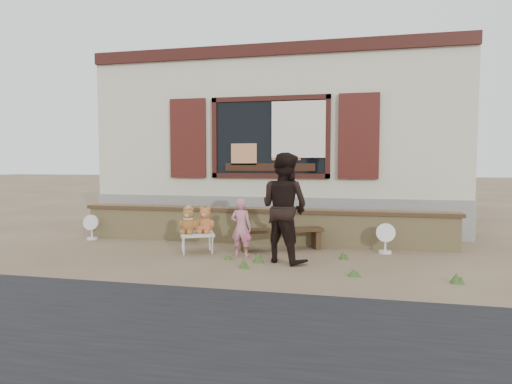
% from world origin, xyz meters
% --- Properties ---
extents(ground, '(80.00, 80.00, 0.00)m').
position_xyz_m(ground, '(0.00, 0.00, 0.00)').
color(ground, brown).
rests_on(ground, ground).
extents(shopfront, '(8.04, 5.13, 4.00)m').
position_xyz_m(shopfront, '(0.00, 4.49, 2.00)').
color(shopfront, '#B8B195').
rests_on(shopfront, ground).
extents(brick_wall, '(7.10, 0.36, 0.67)m').
position_xyz_m(brick_wall, '(0.00, 1.00, 0.34)').
color(brick_wall, tan).
rests_on(brick_wall, ground).
extents(bench, '(1.48, 0.87, 0.38)m').
position_xyz_m(bench, '(0.48, 0.46, 0.28)').
color(bench, '#312011').
rests_on(bench, ground).
extents(folding_chair, '(0.70, 0.67, 0.34)m').
position_xyz_m(folding_chair, '(-0.88, -0.06, 0.31)').
color(folding_chair, beige).
rests_on(folding_chair, ground).
extents(teddy_bear_left, '(0.42, 0.40, 0.45)m').
position_xyz_m(teddy_bear_left, '(-1.01, -0.12, 0.57)').
color(teddy_bear_left, brown).
rests_on(teddy_bear_left, folding_chair).
extents(teddy_bear_right, '(0.42, 0.40, 0.45)m').
position_xyz_m(teddy_bear_right, '(-0.75, -0.00, 0.57)').
color(teddy_bear_right, '#98552A').
rests_on(teddy_bear_right, folding_chair).
extents(child, '(0.36, 0.26, 0.95)m').
position_xyz_m(child, '(-0.08, -0.19, 0.47)').
color(child, '#D47E8F').
rests_on(child, ground).
extents(adult, '(1.02, 0.95, 1.68)m').
position_xyz_m(adult, '(0.66, -0.40, 0.84)').
color(adult, black).
rests_on(adult, ground).
extents(fan_left, '(0.31, 0.21, 0.50)m').
position_xyz_m(fan_left, '(-3.36, 0.67, 0.25)').
color(fan_left, silver).
rests_on(fan_left, ground).
extents(fan_right, '(0.32, 0.22, 0.51)m').
position_xyz_m(fan_right, '(2.24, 0.57, 0.26)').
color(fan_right, white).
rests_on(fan_right, ground).
extents(grass_tufts, '(3.35, 1.21, 0.15)m').
position_xyz_m(grass_tufts, '(1.16, -0.71, 0.06)').
color(grass_tufts, '#385421').
rests_on(grass_tufts, ground).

